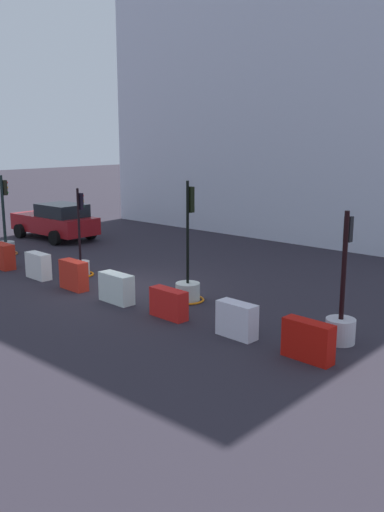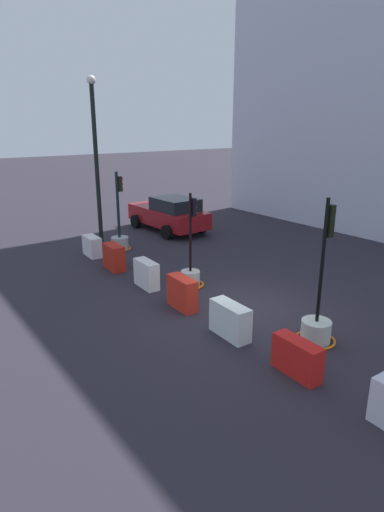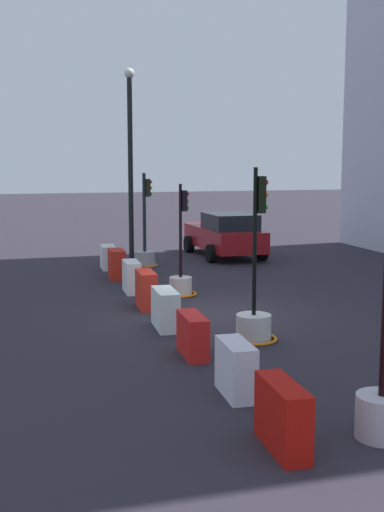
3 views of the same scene
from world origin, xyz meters
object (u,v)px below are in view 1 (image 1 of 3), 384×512
at_px(traffic_light_3, 341,319).
at_px(construction_barrier_4, 116,288).
at_px(construction_barrier_1, 3,256).
at_px(construction_barrier_2, 38,266).
at_px(car_red_compact, 56,221).
at_px(traffic_light_2, 188,284).
at_px(construction_barrier_5, 169,303).
at_px(construction_barrier_3, 74,275).
at_px(construction_barrier_7, 308,341).
at_px(traffic_light_0, 6,242).
at_px(construction_barrier_6, 237,320).
at_px(traffic_light_1, 81,263).

distance_m(traffic_light_3, construction_barrier_4, 6.48).
distance_m(construction_barrier_1, construction_barrier_2, 2.20).
relative_size(construction_barrier_1, car_red_compact, 0.23).
distance_m(traffic_light_2, construction_barrier_2, 5.69).
relative_size(construction_barrier_1, construction_barrier_5, 0.90).
bearing_deg(construction_barrier_3, construction_barrier_2, 179.25).
relative_size(traffic_light_3, construction_barrier_7, 2.67).
distance_m(traffic_light_3, construction_barrier_1, 12.68).
height_order(construction_barrier_1, construction_barrier_3, construction_barrier_3).
bearing_deg(construction_barrier_1, construction_barrier_5, 0.06).
height_order(traffic_light_0, construction_barrier_7, traffic_light_0).
relative_size(construction_barrier_6, construction_barrier_7, 0.89).
xyz_separation_m(traffic_light_3, construction_barrier_1, (-12.60, -1.38, -0.12)).
xyz_separation_m(traffic_light_0, traffic_light_3, (14.77, 0.03, 0.06)).
bearing_deg(car_red_compact, traffic_light_0, -67.29).
xyz_separation_m(traffic_light_1, construction_barrier_6, (7.66, -1.19, -0.01)).
distance_m(traffic_light_2, construction_barrier_3, 3.78).
bearing_deg(construction_barrier_4, traffic_light_3, 12.27).
xyz_separation_m(construction_barrier_3, construction_barrier_6, (6.37, 0.05, -0.03)).
xyz_separation_m(construction_barrier_1, construction_barrier_4, (6.28, 0.00, -0.03)).
xyz_separation_m(construction_barrier_3, construction_barrier_5, (4.16, -0.01, -0.07)).
bearing_deg(construction_barrier_4, construction_barrier_6, 0.86).
height_order(construction_barrier_3, construction_barrier_5, construction_barrier_3).
height_order(traffic_light_2, construction_barrier_6, traffic_light_2).
height_order(construction_barrier_2, construction_barrier_3, construction_barrier_3).
bearing_deg(construction_barrier_1, construction_barrier_7, -0.13).
xyz_separation_m(construction_barrier_5, car_red_compact, (-11.96, 4.75, 0.45)).
bearing_deg(traffic_light_2, traffic_light_3, -1.45).
height_order(construction_barrier_4, construction_barrier_5, construction_barrier_4).
relative_size(construction_barrier_2, car_red_compact, 0.23).
relative_size(traffic_light_0, traffic_light_1, 1.06).
bearing_deg(traffic_light_0, construction_barrier_5, -7.24).
xyz_separation_m(traffic_light_3, construction_barrier_5, (-4.23, -1.37, -0.18)).
distance_m(traffic_light_2, construction_barrier_5, 1.64).
distance_m(construction_barrier_2, construction_barrier_3, 2.01).
xyz_separation_m(traffic_light_0, traffic_light_2, (9.86, 0.16, -0.01)).
bearing_deg(traffic_light_0, construction_barrier_7, -5.33).
bearing_deg(construction_barrier_5, construction_barrier_2, 179.68).
relative_size(traffic_light_2, construction_barrier_2, 3.29).
bearing_deg(construction_barrier_7, construction_barrier_5, 179.49).
relative_size(construction_barrier_4, construction_barrier_6, 1.14).
bearing_deg(construction_barrier_6, construction_barrier_5, -178.51).
xyz_separation_m(traffic_light_1, construction_barrier_1, (-2.92, -1.25, 0.02)).
bearing_deg(construction_barrier_5, traffic_light_1, 167.13).
bearing_deg(construction_barrier_3, construction_barrier_4, -0.42).
bearing_deg(traffic_light_2, traffic_light_0, -179.10).
distance_m(traffic_light_1, construction_barrier_5, 5.59).
bearing_deg(construction_barrier_6, car_red_compact, 161.68).
height_order(construction_barrier_7, car_red_compact, car_red_compact).
relative_size(traffic_light_1, construction_barrier_1, 2.93).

